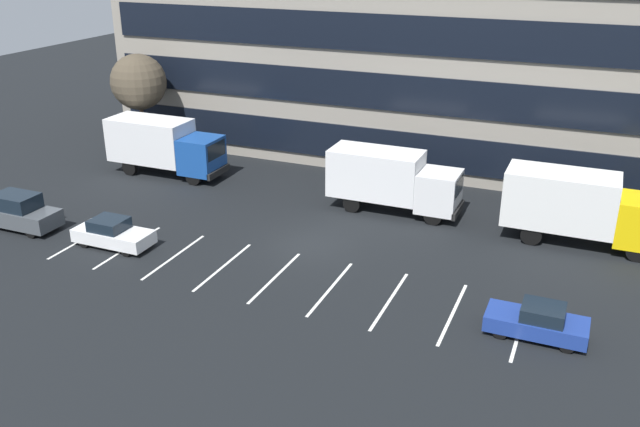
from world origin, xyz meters
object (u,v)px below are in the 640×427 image
Objects in this scene: bare_tree at (139,82)px; sedan_white at (113,233)px; suv_charcoal at (20,212)px; sedan_navy at (538,322)px; box_truck_yellow at (581,205)px; box_truck_blue at (164,144)px; box_truck_white at (392,178)px.

sedan_white is at bearing -59.72° from bare_tree.
bare_tree is (-1.74, 13.49, 4.34)m from suv_charcoal.
suv_charcoal is at bearing 179.54° from sedan_navy.
box_truck_yellow is 25.90m from box_truck_blue.
box_truck_white is (-10.17, 0.48, -0.11)m from box_truck_yellow.
box_truck_yellow is 10.09m from sedan_navy.
box_truck_blue is at bearing 178.71° from box_truck_white.
suv_charcoal is at bearing -160.77° from box_truck_yellow.
sedan_white is at bearing 179.13° from sedan_navy.
box_truck_blue is 1.92× the size of sedan_white.
box_truck_white is 20.04m from bare_tree.
box_truck_white is 14.09m from sedan_navy.
box_truck_white is 1.76× the size of suv_charcoal.
box_truck_yellow is at bearing 85.39° from sedan_navy.
suv_charcoal is 0.59× the size of bare_tree.
box_truck_yellow reaches higher than box_truck_white.
box_truck_white is 1.84× the size of sedan_white.
bare_tree reaches higher than sedan_navy.
box_truck_blue is at bearing 178.15° from box_truck_yellow.
box_truck_white reaches higher than sedan_navy.
sedan_navy is at bearing -48.10° from box_truck_white.
suv_charcoal is 6.08m from sedan_white.
suv_charcoal reaches higher than sedan_navy.
box_truck_yellow reaches higher than sedan_white.
box_truck_blue is at bearing 111.13° from sedan_white.
box_truck_yellow reaches higher than suv_charcoal.
box_truck_yellow is 1.11× the size of bare_tree.
suv_charcoal reaches higher than sedan_white.
sedan_white is (-21.03, 0.32, 0.03)m from sedan_navy.
box_truck_blue reaches higher than suv_charcoal.
suv_charcoal is (-17.75, -10.22, -1.04)m from box_truck_white.
sedan_navy is at bearing -0.87° from sedan_white.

